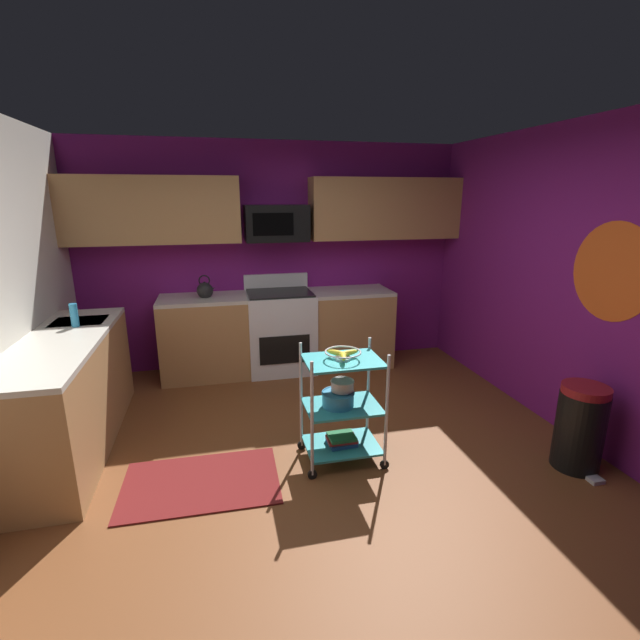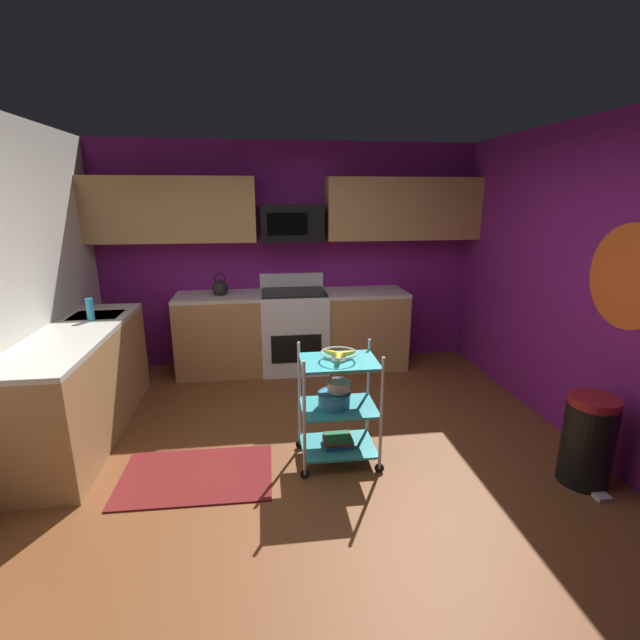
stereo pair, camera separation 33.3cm
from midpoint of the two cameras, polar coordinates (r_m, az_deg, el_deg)
The scene contains 17 objects.
floor at distance 3.61m, azimuth -2.74°, elevation -18.61°, with size 4.40×4.80×0.04m, color brown.
wall_back at distance 5.44m, azimuth -7.61°, elevation 7.95°, with size 4.52×0.06×2.60m, color #751970.
wall_right at distance 4.09m, azimuth 29.51°, elevation 3.60°, with size 0.06×4.80×2.60m, color #751970.
wall_flower_decal at distance 3.93m, azimuth 31.01°, elevation 5.22°, with size 0.75×0.75×0.00m, color #E5591E.
counter_run at distance 4.74m, azimuth -16.21°, elevation -4.07°, with size 3.53×2.62×0.92m.
oven_range at distance 5.30m, azimuth -6.84°, elevation -1.34°, with size 0.76×0.65×1.10m.
upper_cabinets at distance 5.21m, azimuth -7.63°, elevation 13.69°, with size 4.40×0.33×0.70m.
microwave at distance 5.19m, azimuth -7.41°, elevation 12.03°, with size 0.70×0.39×0.40m.
rolling_cart at distance 3.48m, azimuth 0.05°, elevation -10.87°, with size 0.63×0.44×0.91m.
fruit_bowl at distance 3.32m, azimuth 0.05°, elevation -4.32°, with size 0.27×0.27×0.07m.
mixing_bowl_large at distance 3.45m, azimuth -0.51°, elevation -9.95°, with size 0.25×0.25×0.11m.
mixing_bowl_small at distance 3.43m, azimuth 0.05°, elevation -8.28°, with size 0.18×0.18×0.08m.
book_stack at distance 3.62m, azimuth 0.05°, elevation -14.94°, with size 0.23×0.19×0.08m.
kettle at distance 5.15m, azimuth -16.15°, elevation 3.62°, with size 0.21×0.18×0.26m.
dish_soap_bottle at distance 4.43m, azimuth -30.58°, elevation 0.49°, with size 0.06×0.06×0.20m, color #2D8CBF.
trash_can at distance 3.89m, azimuth 27.90°, elevation -11.96°, with size 0.34×0.42×0.66m.
floor_rug at distance 3.59m, azimuth -17.54°, elevation -19.08°, with size 1.10×0.70×0.01m, color maroon.
Camera 1 is at (-0.68, -2.91, 2.00)m, focal length 25.31 mm.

